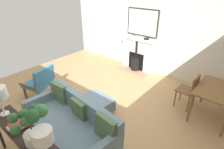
% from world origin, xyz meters
% --- Properties ---
extents(ground_plane, '(5.30, 6.27, 0.01)m').
position_xyz_m(ground_plane, '(0.00, 0.00, -0.00)').
color(ground_plane, tan).
extents(wall_left, '(0.12, 6.27, 2.89)m').
position_xyz_m(wall_left, '(-2.65, 0.00, 1.44)').
color(wall_left, beige).
rests_on(wall_left, ground).
extents(fireplace, '(0.60, 1.18, 1.06)m').
position_xyz_m(fireplace, '(-2.43, -0.28, 0.48)').
color(fireplace, '#9E7A5B').
rests_on(fireplace, ground).
extents(mirror_over_mantel, '(0.04, 1.08, 0.83)m').
position_xyz_m(mirror_over_mantel, '(-2.56, -0.28, 1.54)').
color(mirror_over_mantel, '#2D2823').
extents(mantel_bowl_near, '(0.17, 0.17, 0.04)m').
position_xyz_m(mantel_bowl_near, '(-2.47, -0.55, 1.08)').
color(mantel_bowl_near, '#9E9384').
rests_on(mantel_bowl_near, fireplace).
extents(mantel_bowl_far, '(0.16, 0.16, 0.05)m').
position_xyz_m(mantel_bowl_far, '(-2.47, -0.04, 1.09)').
color(mantel_bowl_far, black).
rests_on(mantel_bowl_far, fireplace).
extents(sofa, '(1.05, 1.99, 0.84)m').
position_xyz_m(sofa, '(0.98, 0.49, 0.35)').
color(sofa, '#B2B2B7').
rests_on(sofa, ground).
extents(ottoman, '(0.70, 0.75, 0.37)m').
position_xyz_m(ottoman, '(0.16, 0.27, 0.23)').
color(ottoman, '#B2B2B7').
rests_on(ottoman, ground).
extents(armchair_accent, '(0.79, 0.73, 0.86)m').
position_xyz_m(armchair_accent, '(0.55, -1.21, 0.48)').
color(armchair_accent, brown).
rests_on(armchair_accent, ground).
extents(console_table, '(0.32, 1.63, 0.78)m').
position_xyz_m(console_table, '(1.76, 0.48, 0.67)').
color(console_table, black).
rests_on(console_table, ground).
extents(table_lamp_far_end, '(0.24, 0.24, 0.42)m').
position_xyz_m(table_lamp_far_end, '(1.76, 1.09, 1.10)').
color(table_lamp_far_end, white).
rests_on(table_lamp_far_end, console_table).
extents(potted_plant, '(0.47, 0.40, 0.58)m').
position_xyz_m(potted_plant, '(1.74, 0.78, 1.12)').
color(potted_plant, silver).
rests_on(potted_plant, console_table).
extents(book_stack, '(0.26, 0.22, 0.09)m').
position_xyz_m(book_stack, '(1.76, 0.35, 0.83)').
color(book_stack, '#B23833').
rests_on(book_stack, console_table).
extents(dining_table, '(1.05, 0.75, 0.72)m').
position_xyz_m(dining_table, '(-1.39, 2.30, 0.62)').
color(dining_table, brown).
rests_on(dining_table, ground).
extents(dining_chair_near_fireplace, '(0.42, 0.42, 0.85)m').
position_xyz_m(dining_chair_near_fireplace, '(-1.39, 1.78, 0.51)').
color(dining_chair_near_fireplace, brown).
rests_on(dining_chair_near_fireplace, ground).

